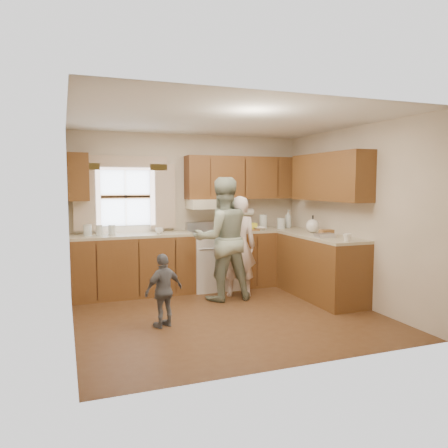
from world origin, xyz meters
name	(u,v)px	position (x,y,z in m)	size (l,w,h in m)	color
room	(228,219)	(0.00, 0.00, 1.25)	(3.80, 3.80, 3.80)	#4D2E17
kitchen_fixtures	(240,239)	(0.61, 1.08, 0.84)	(3.80, 2.25, 2.15)	#40200D
stove	(213,260)	(0.30, 1.44, 0.47)	(0.76, 0.67, 1.07)	silver
woman_left	(238,246)	(0.49, 0.85, 0.76)	(0.55, 0.36, 1.52)	white
woman_right	(222,239)	(0.20, 0.74, 0.90)	(0.87, 0.68, 1.80)	#29442E
child	(164,290)	(-0.88, -0.19, 0.44)	(0.52, 0.22, 0.88)	slate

